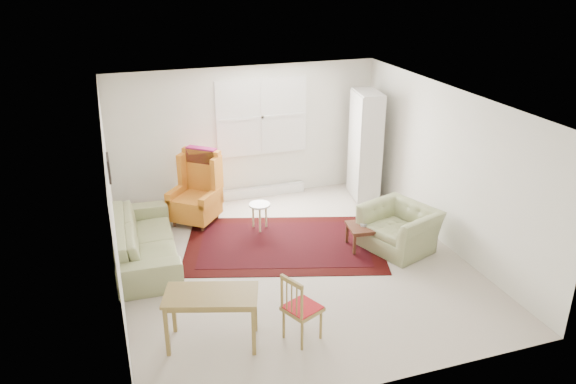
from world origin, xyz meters
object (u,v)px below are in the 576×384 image
object	(u,v)px
sofa	(144,232)
wingback_chair	(194,189)
desk_chair	(302,307)
desk	(212,318)
armchair	(399,224)
cabinet	(366,146)
stool	(260,217)
coffee_table	(363,237)

from	to	relation	value
sofa	wingback_chair	distance (m)	1.41
wingback_chair	desk_chair	size ratio (longest dim) A/B	1.43
wingback_chair	desk	distance (m)	3.40
armchair	cabinet	distance (m)	2.19
wingback_chair	stool	xyz separation A→B (m)	(0.98, -0.62, -0.40)
sofa	armchair	world-z (taller)	sofa
cabinet	desk_chair	bearing A→B (deg)	-115.87
sofa	stool	bearing A→B (deg)	-76.20
sofa	coffee_table	bearing A→B (deg)	-100.89
coffee_table	stool	size ratio (longest dim) A/B	1.00
wingback_chair	stool	world-z (taller)	wingback_chair
sofa	desk	size ratio (longest dim) A/B	2.10
sofa	wingback_chair	world-z (taller)	wingback_chair
wingback_chair	coffee_table	size ratio (longest dim) A/B	2.66
wingback_chair	desk_chair	bearing A→B (deg)	-40.61
sofa	cabinet	xyz separation A→B (m)	(4.20, 1.17, 0.57)
armchair	desk_chair	bearing A→B (deg)	-73.27
desk	desk_chair	world-z (taller)	desk_chair
stool	cabinet	distance (m)	2.52
wingback_chair	desk_chair	world-z (taller)	wingback_chair
wingback_chair	cabinet	size ratio (longest dim) A/B	0.62
coffee_table	armchair	bearing A→B (deg)	-18.35
desk_chair	stool	bearing A→B (deg)	-30.66
stool	desk_chair	bearing A→B (deg)	-96.04
armchair	wingback_chair	world-z (taller)	wingback_chair
cabinet	desk	bearing A→B (deg)	-127.27
stool	cabinet	bearing A→B (deg)	18.21
coffee_table	desk	world-z (taller)	desk
stool	cabinet	xyz separation A→B (m)	(2.28, 0.75, 0.78)
stool	armchair	bearing A→B (deg)	-34.75
sofa	desk_chair	xyz separation A→B (m)	(1.60, -2.58, -0.01)
wingback_chair	stool	bearing A→B (deg)	6.78
sofa	desk_chair	size ratio (longest dim) A/B	2.55
wingback_chair	armchair	bearing A→B (deg)	5.12
sofa	desk_chair	world-z (taller)	sofa
wingback_chair	desk	bearing A→B (deg)	-57.31
sofa	desk	bearing A→B (deg)	-164.74
coffee_table	desk_chair	world-z (taller)	desk_chair
armchair	desk_chair	xyz separation A→B (m)	(-2.22, -1.68, 0.03)
wingback_chair	coffee_table	distance (m)	2.97
coffee_table	cabinet	bearing A→B (deg)	64.35
cabinet	armchair	bearing A→B (deg)	-91.48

